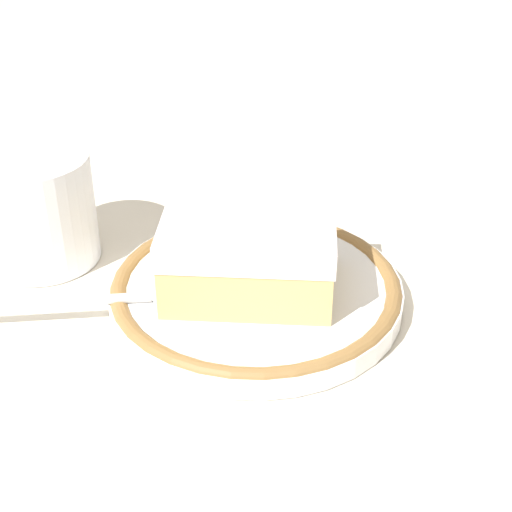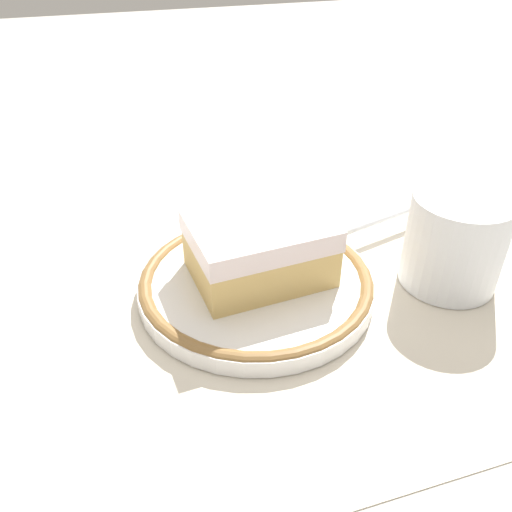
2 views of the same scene
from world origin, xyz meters
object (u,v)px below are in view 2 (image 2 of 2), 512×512
Objects in this scene: plate at (256,283)px; cup at (454,246)px; napkin at (171,205)px; spoon at (321,240)px; cake_slice at (260,248)px.

plate is 2.42× the size of cup.
cup is 0.57× the size of napkin.
plate reaches higher than napkin.
plate is 1.19× the size of spoon.
napkin is (0.10, -0.13, -0.02)m from spoon.
cake_slice is 1.43× the size of cup.
cup is 0.27m from napkin.
spoon is 0.16m from napkin.
spoon reaches higher than napkin.
spoon is (-0.07, -0.03, 0.01)m from plate.
spoon is at bearing -157.77° from cake_slice.
cake_slice is 0.15m from cup.
cup is at bearing 168.31° from plate.
spoon is (-0.06, -0.03, -0.02)m from cake_slice.
cup reaches higher than cake_slice.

